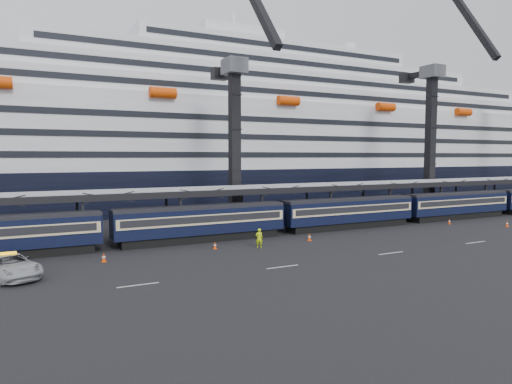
% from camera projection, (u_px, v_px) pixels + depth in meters
% --- Properties ---
extents(ground, '(260.00, 260.00, 0.00)m').
position_uv_depth(ground, '(457.00, 235.00, 53.41)').
color(ground, black).
rests_on(ground, ground).
extents(train, '(133.05, 3.00, 4.05)m').
position_uv_depth(train, '(369.00, 210.00, 60.03)').
color(train, black).
rests_on(train, ground).
extents(canopy, '(130.00, 6.25, 5.53)m').
position_uv_depth(canopy, '(376.00, 184.00, 65.44)').
color(canopy, '#92949A').
rests_on(canopy, ground).
extents(cruise_ship, '(214.09, 28.84, 34.00)m').
position_uv_depth(cruise_ship, '(265.00, 141.00, 92.84)').
color(cruise_ship, black).
rests_on(cruise_ship, ground).
extents(crane_dark_near, '(4.50, 17.75, 35.08)m').
position_uv_depth(crane_dark_near, '(236.00, 136.00, 59.99)').
color(crane_dark_near, '#494C50').
rests_on(crane_dark_near, ground).
extents(crane_dark_mid, '(4.50, 18.24, 39.64)m').
position_uv_depth(crane_dark_mid, '(433.00, 131.00, 74.76)').
color(crane_dark_mid, '#494C50').
rests_on(crane_dark_mid, ground).
extents(pickup_truck, '(5.30, 7.25, 1.83)m').
position_uv_depth(pickup_truck, '(9.00, 266.00, 34.59)').
color(pickup_truck, '#A3A6AA').
rests_on(pickup_truck, ground).
extents(worker, '(0.85, 0.71, 2.00)m').
position_uv_depth(worker, '(259.00, 238.00, 45.92)').
color(worker, '#CCF30C').
rests_on(worker, ground).
extents(traffic_cone_a, '(0.42, 0.42, 0.84)m').
position_uv_depth(traffic_cone_a, '(104.00, 257.00, 39.86)').
color(traffic_cone_a, '#E64307').
rests_on(traffic_cone_a, ground).
extents(traffic_cone_b, '(0.37, 0.37, 0.75)m').
position_uv_depth(traffic_cone_b, '(215.00, 245.00, 45.48)').
color(traffic_cone_b, '#E64307').
rests_on(traffic_cone_b, ground).
extents(traffic_cone_c, '(0.42, 0.42, 0.84)m').
position_uv_depth(traffic_cone_c, '(309.00, 237.00, 49.93)').
color(traffic_cone_c, '#E64307').
rests_on(traffic_cone_c, ground).
extents(traffic_cone_d, '(0.36, 0.36, 0.72)m').
position_uv_depth(traffic_cone_d, '(449.00, 221.00, 62.27)').
color(traffic_cone_d, '#E64307').
rests_on(traffic_cone_d, ground).
extents(traffic_cone_e, '(0.41, 0.41, 0.83)m').
position_uv_depth(traffic_cone_e, '(507.00, 224.00, 59.83)').
color(traffic_cone_e, '#E64307').
rests_on(traffic_cone_e, ground).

